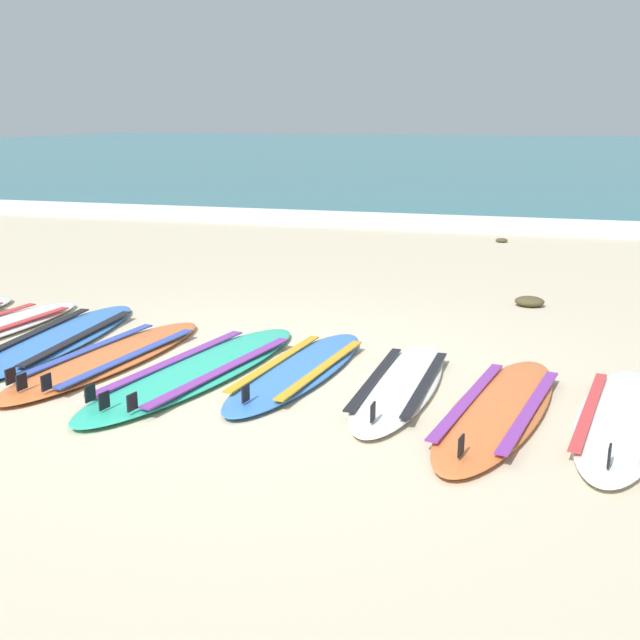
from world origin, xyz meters
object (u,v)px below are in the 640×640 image
at_px(surfboard_4, 198,370).
at_px(surfboard_8, 620,419).
at_px(surfboard_2, 57,339).
at_px(surfboard_5, 299,370).
at_px(surfboard_3, 109,358).
at_px(surfboard_7, 498,409).
at_px(surfboard_6, 400,385).

relative_size(surfboard_4, surfboard_8, 1.22).
height_order(surfboard_2, surfboard_4, same).
bearing_deg(surfboard_5, surfboard_2, 174.19).
relative_size(surfboard_3, surfboard_8, 1.11).
height_order(surfboard_2, surfboard_3, same).
bearing_deg(surfboard_2, surfboard_3, -26.48).
bearing_deg(surfboard_7, surfboard_2, 170.21).
xyz_separation_m(surfboard_5, surfboard_8, (2.20, -0.37, 0.00)).
relative_size(surfboard_5, surfboard_8, 1.01).
bearing_deg(surfboard_6, surfboard_8, -9.88).
bearing_deg(surfboard_8, surfboard_5, 170.37).
bearing_deg(surfboard_8, surfboard_4, 176.72).
height_order(surfboard_2, surfboard_6, same).
distance_m(surfboard_3, surfboard_7, 2.98).
xyz_separation_m(surfboard_2, surfboard_4, (1.48, -0.43, 0.00)).
distance_m(surfboard_2, surfboard_6, 2.99).
bearing_deg(surfboard_6, surfboard_5, 170.83).
xyz_separation_m(surfboard_2, surfboard_5, (2.19, -0.22, 0.00)).
distance_m(surfboard_4, surfboard_5, 0.74).
xyz_separation_m(surfboard_2, surfboard_6, (2.97, -0.35, 0.00)).
xyz_separation_m(surfboard_2, surfboard_3, (0.69, -0.34, 0.00)).
bearing_deg(surfboard_5, surfboard_6, -9.17).
distance_m(surfboard_3, surfboard_6, 2.28).
height_order(surfboard_3, surfboard_4, same).
height_order(surfboard_5, surfboard_8, same).
distance_m(surfboard_3, surfboard_5, 1.51).
xyz_separation_m(surfboard_3, surfboard_8, (3.70, -0.25, -0.00)).
bearing_deg(surfboard_8, surfboard_6, 170.12).
bearing_deg(surfboard_8, surfboard_3, 176.11).
xyz_separation_m(surfboard_2, surfboard_7, (3.65, -0.63, 0.00)).
height_order(surfboard_5, surfboard_6, same).
relative_size(surfboard_5, surfboard_7, 0.94).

